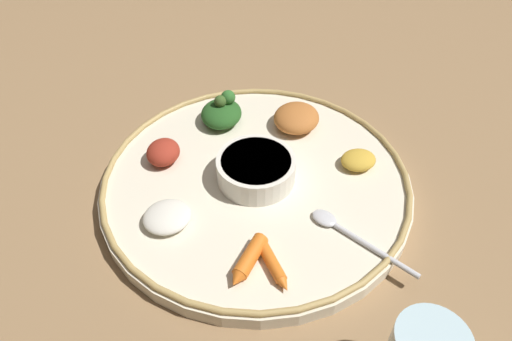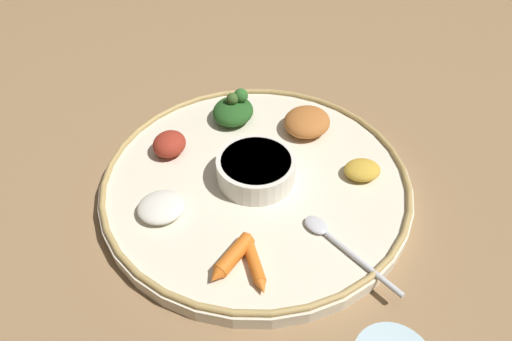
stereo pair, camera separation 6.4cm
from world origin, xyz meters
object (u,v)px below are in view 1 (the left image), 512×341
at_px(center_bowl, 256,168).
at_px(carrot_outer, 272,262).
at_px(carrot_near_spoon, 248,260).
at_px(greens_pile, 222,112).
at_px(spoon, 346,231).

distance_m(center_bowl, carrot_outer, 0.15).
bearing_deg(carrot_near_spoon, greens_pile, 64.25).
bearing_deg(carrot_near_spoon, spoon, -14.00).
bearing_deg(carrot_outer, greens_pile, 69.67).
xyz_separation_m(spoon, carrot_outer, (-0.10, 0.01, 0.00)).
height_order(spoon, carrot_near_spoon, carrot_near_spoon).
height_order(greens_pile, carrot_near_spoon, greens_pile).
distance_m(center_bowl, spoon, 0.15).
relative_size(carrot_near_spoon, carrot_outer, 0.88).
bearing_deg(center_bowl, carrot_outer, -117.91).
relative_size(center_bowl, greens_pile, 1.14).
bearing_deg(center_bowl, greens_pile, 77.63).
relative_size(center_bowl, spoon, 0.73).
xyz_separation_m(center_bowl, carrot_outer, (-0.07, -0.13, -0.01)).
bearing_deg(carrot_outer, center_bowl, 62.09).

